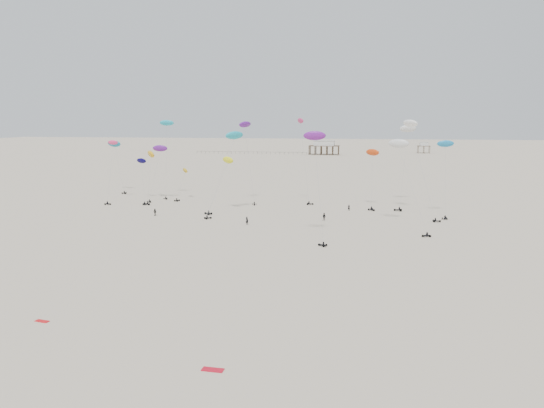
% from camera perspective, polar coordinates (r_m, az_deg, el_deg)
% --- Properties ---
extents(ground_plane, '(900.00, 900.00, 0.00)m').
position_cam_1_polar(ground_plane, '(221.75, 5.10, 2.74)').
color(ground_plane, beige).
extents(pavilion_main, '(21.00, 13.00, 9.80)m').
position_cam_1_polar(pavilion_main, '(371.26, 5.62, 5.95)').
color(pavilion_main, brown).
rests_on(pavilion_main, ground).
extents(pavilion_small, '(9.00, 7.00, 8.00)m').
position_cam_1_polar(pavilion_small, '(402.18, 16.01, 5.78)').
color(pavilion_small, brown).
rests_on(pavilion_small, ground).
extents(pier_fence, '(80.20, 0.20, 1.50)m').
position_cam_1_polar(pier_fence, '(379.11, -2.28, 5.53)').
color(pier_fence, black).
rests_on(pier_fence, ground).
extents(rig_0, '(4.48, 9.85, 16.45)m').
position_cam_1_polar(rig_0, '(149.31, 10.74, 3.82)').
color(rig_0, black).
rests_on(rig_0, ground).
extents(rig_1, '(3.56, 8.45, 9.99)m').
position_cam_1_polar(rig_1, '(164.71, -9.57, 2.66)').
color(rig_1, black).
rests_on(rig_1, ground).
extents(rig_2, '(7.28, 9.68, 15.16)m').
position_cam_1_polar(rig_2, '(140.96, -5.33, 3.24)').
color(rig_2, black).
rests_on(rig_2, ground).
extents(rig_3, '(8.06, 13.37, 16.17)m').
position_cam_1_polar(rig_3, '(165.86, -13.79, 3.48)').
color(rig_3, black).
rests_on(rig_3, ground).
extents(rig_4, '(6.62, 8.54, 24.17)m').
position_cam_1_polar(rig_4, '(155.63, -2.77, 7.23)').
color(rig_4, black).
rests_on(rig_4, ground).
extents(rig_5, '(4.55, 8.26, 19.48)m').
position_cam_1_polar(rig_5, '(140.46, 18.16, 4.30)').
color(rig_5, black).
rests_on(rig_5, ground).
extents(rig_6, '(4.68, 8.22, 24.49)m').
position_cam_1_polar(rig_6, '(170.44, -11.27, 7.37)').
color(rig_6, black).
rests_on(rig_6, ground).
extents(rig_7, '(5.76, 5.63, 24.96)m').
position_cam_1_polar(rig_7, '(154.21, 3.44, 5.77)').
color(rig_7, black).
rests_on(rig_7, ground).
extents(rig_8, '(4.77, 7.17, 16.97)m').
position_cam_1_polar(rig_8, '(163.89, -12.12, 5.02)').
color(rig_8, black).
rests_on(rig_8, ground).
extents(rig_9, '(5.89, 8.52, 22.37)m').
position_cam_1_polar(rig_9, '(106.85, 4.76, 5.29)').
color(rig_9, black).
rests_on(rig_9, ground).
extents(rig_10, '(5.57, 11.98, 19.48)m').
position_cam_1_polar(rig_10, '(165.34, -16.95, 3.79)').
color(rig_10, black).
rests_on(rig_10, ground).
extents(rig_11, '(9.39, 14.73, 22.00)m').
position_cam_1_polar(rig_11, '(123.58, 13.97, 4.64)').
color(rig_11, black).
rests_on(rig_11, ground).
extents(rig_12, '(6.57, 14.90, 16.96)m').
position_cam_1_polar(rig_12, '(165.66, -12.93, 4.74)').
color(rig_12, black).
rests_on(rig_12, ground).
extents(rig_13, '(9.49, 15.66, 25.97)m').
position_cam_1_polar(rig_13, '(141.18, 15.08, 6.77)').
color(rig_13, black).
rests_on(rig_13, ground).
extents(rig_14, '(9.31, 8.19, 17.91)m').
position_cam_1_polar(rig_14, '(187.27, -16.49, 5.60)').
color(rig_14, black).
rests_on(rig_14, ground).
extents(rig_15, '(8.12, 14.77, 22.71)m').
position_cam_1_polar(rig_15, '(138.59, -4.41, 6.37)').
color(rig_15, black).
rests_on(rig_15, ground).
extents(rig_16, '(6.50, 16.49, 24.66)m').
position_cam_1_polar(rig_16, '(155.92, 14.21, 6.08)').
color(rig_16, black).
rests_on(rig_16, ground).
extents(spectator_0, '(0.92, 0.75, 2.19)m').
position_cam_1_polar(spectator_0, '(124.88, -2.71, -2.22)').
color(spectator_0, black).
rests_on(spectator_0, ground).
extents(spectator_1, '(1.15, 0.78, 2.18)m').
position_cam_1_polar(spectator_1, '(130.28, 5.63, -1.78)').
color(spectator_1, black).
rests_on(spectator_1, ground).
extents(spectator_2, '(1.43, 1.19, 2.13)m').
position_cam_1_polar(spectator_2, '(139.44, -12.47, -1.23)').
color(spectator_2, black).
rests_on(spectator_2, ground).
extents(spectator_3, '(0.77, 0.60, 1.89)m').
position_cam_1_polar(spectator_3, '(145.24, 8.27, -0.70)').
color(spectator_3, black).
rests_on(spectator_3, ground).
extents(grounded_kite_a, '(2.23, 0.99, 0.08)m').
position_cam_1_polar(grounded_kite_a, '(55.24, -6.39, -17.33)').
color(grounded_kite_a, red).
rests_on(grounded_kite_a, ground).
extents(grounded_kite_b, '(1.89, 0.98, 0.07)m').
position_cam_1_polar(grounded_kite_b, '(72.34, -23.49, -11.51)').
color(grounded_kite_b, red).
rests_on(grounded_kite_b, ground).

